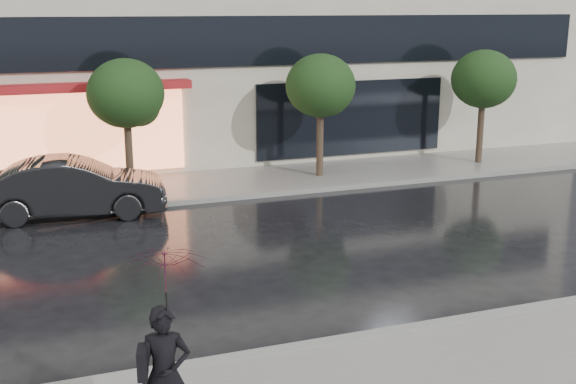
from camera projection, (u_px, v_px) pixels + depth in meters
name	position (u px, v px, depth m)	size (l,w,h in m)	color
ground	(377.00, 312.00, 13.15)	(120.00, 120.00, 0.00)	black
sidewalk_far	(227.00, 183.00, 22.46)	(60.00, 3.50, 0.12)	slate
curb_near	(404.00, 331.00, 12.22)	(60.00, 0.25, 0.14)	gray
curb_far	(244.00, 196.00, 20.86)	(60.00, 0.25, 0.14)	gray
tree_mid_west	(128.00, 96.00, 20.56)	(2.20, 2.20, 3.99)	#33261C
tree_mid_east	(322.00, 88.00, 22.55)	(2.20, 2.20, 3.99)	#33261C
tree_far_east	(485.00, 81.00, 24.54)	(2.20, 2.20, 3.99)	#33261C
parked_car	(74.00, 188.00, 18.95)	(1.65, 4.74, 1.56)	black
pedestrian_with_umbrella	(165.00, 317.00, 8.72)	(1.21, 1.22, 2.51)	black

